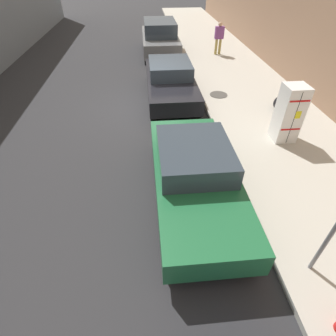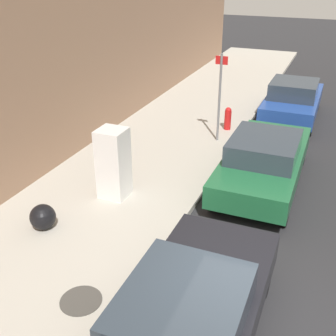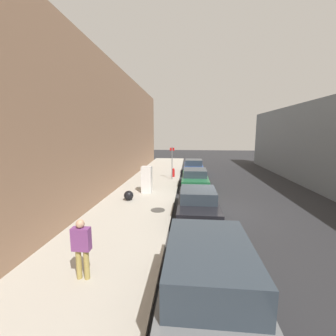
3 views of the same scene
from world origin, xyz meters
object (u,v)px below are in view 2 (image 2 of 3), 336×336
street_sign_post (220,94)px  parked_hatchback_blue (293,100)px  trash_bag (43,217)px  discarded_refrigerator (113,163)px  parked_sedan_green (264,160)px  parked_sedan_dark (186,322)px  fire_hydrant (228,118)px

street_sign_post → parked_hatchback_blue: (1.80, 3.26, -0.92)m
trash_bag → discarded_refrigerator: bearing=68.3°
street_sign_post → parked_sedan_green: bearing=-49.5°
discarded_refrigerator → street_sign_post: size_ratio=0.63×
discarded_refrigerator → parked_hatchback_blue: discarded_refrigerator is taller
parked_sedan_dark → street_sign_post: bearing=103.1°
parked_sedan_dark → trash_bag: bearing=155.1°
parked_sedan_green → discarded_refrigerator: bearing=-146.0°
street_sign_post → parked_sedan_green: 2.93m
discarded_refrigerator → parked_sedan_dark: 4.73m
discarded_refrigerator → fire_hydrant: 5.41m
discarded_refrigerator → parked_sedan_dark: bearing=-48.9°
fire_hydrant → parked_sedan_green: 3.60m
parked_sedan_dark → parked_sedan_green: 5.65m
parked_sedan_dark → parked_sedan_green: (-0.00, 5.65, 0.01)m
discarded_refrigerator → parked_hatchback_blue: bearing=67.5°
fire_hydrant → trash_bag: fire_hydrant is taller
fire_hydrant → parked_sedan_dark: parked_sedan_dark is taller
discarded_refrigerator → trash_bag: bearing=-111.7°
fire_hydrant → parked_sedan_green: bearing=-60.7°
parked_sedan_green → trash_bag: bearing=-134.5°
trash_bag → parked_sedan_dark: (3.81, -1.77, 0.29)m
discarded_refrigerator → parked_sedan_green: discarded_refrigerator is taller
fire_hydrant → parked_hatchback_blue: 2.85m
fire_hydrant → parked_sedan_dark: (1.76, -8.78, 0.18)m
trash_bag → parked_sedan_dark: size_ratio=0.12×
fire_hydrant → parked_hatchback_blue: (1.76, 2.24, 0.19)m
fire_hydrant → parked_sedan_green: size_ratio=0.17×
fire_hydrant → parked_sedan_dark: bearing=-78.7°
street_sign_post → fire_hydrant: size_ratio=3.55×
discarded_refrigerator → parked_hatchback_blue: (3.10, 7.46, -0.27)m
parked_sedan_green → fire_hydrant: bearing=119.3°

